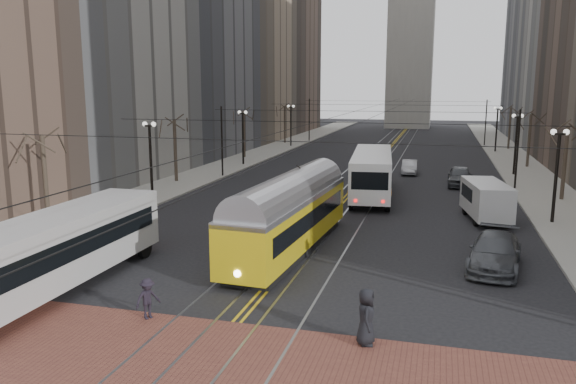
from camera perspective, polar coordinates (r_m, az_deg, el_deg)
The scene contains 21 objects.
ground at distance 21.70m, azimuth -4.33°, elevation -12.07°, with size 260.00×260.00×0.00m, color black.
sidewalk_left at distance 67.97m, azimuth -3.60°, elevation 3.60°, with size 5.00×140.00×0.15m, color gray.
sidewalk_right at distance 64.90m, azimuth 22.38°, elevation 2.49°, with size 5.00×140.00×0.15m, color gray.
crosswalk_band at distance 18.34m, azimuth -8.68°, elevation -16.62°, with size 25.00×6.00×0.01m, color brown.
streetcar_rails at distance 64.75m, azimuth 9.09°, elevation 3.08°, with size 4.80×130.00×0.02m, color gray.
centre_lines at distance 64.74m, azimuth 9.09°, elevation 3.08°, with size 0.42×130.00×0.01m, color gold.
building_left_mid at distance 72.95m, azimuth -11.70°, elevation 17.22°, with size 16.00×20.00×34.00m, color slate.
building_left_far at distance 110.32m, azimuth -1.97°, elevation 16.68°, with size 16.00×20.00×40.00m, color brown.
building_right_far at distance 107.13m, azimuth 26.24°, elevation 15.81°, with size 16.00×20.00×40.00m, color slate.
lamp_posts at distance 48.40m, azimuth 7.07°, elevation 3.95°, with size 27.60×57.20×5.60m.
street_trees at distance 54.80m, azimuth 8.05°, elevation 4.70°, with size 31.68×53.28×5.60m.
trolley_wires at distance 54.30m, azimuth 8.02°, elevation 5.68°, with size 25.96×120.00×6.60m.
transit_bus at distance 25.07m, azimuth -22.67°, elevation -5.88°, with size 2.66×12.76×3.19m, color #B9B9B9.
streetcar at distance 28.91m, azimuth 0.19°, elevation -2.96°, with size 2.48×13.33×3.14m, color gold.
rear_bus at distance 43.84m, azimuth 8.51°, elevation 1.77°, with size 2.83×13.03×3.40m, color white.
cargo_van at distance 37.63m, azimuth 19.47°, elevation -0.92°, with size 2.13×5.54×2.45m, color #B9B9B9.
sedan_grey at distance 50.19m, azimuth 17.05°, elevation 1.54°, with size 1.98×4.92×1.67m, color #3D4044.
sedan_silver at distance 56.08m, azimuth 12.24°, elevation 2.50°, with size 1.42×4.09×1.35m, color #B4B6BD.
sedan_parked at distance 28.00m, azimuth 20.29°, elevation -5.74°, with size 2.22×5.46×1.58m, color #42454A.
pedestrian_a at distance 18.97m, azimuth 7.95°, elevation -12.42°, with size 0.94×0.61×1.92m, color black.
pedestrian_d at distance 21.42m, azimuth -14.06°, elevation -10.46°, with size 0.98×0.57×1.52m, color black.
Camera 1 is at (6.79, -18.84, 8.36)m, focal length 35.00 mm.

